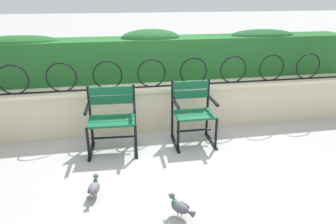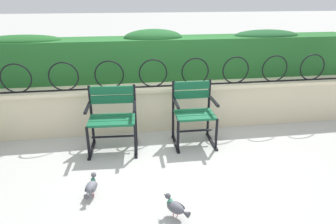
{
  "view_description": "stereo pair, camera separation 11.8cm",
  "coord_description": "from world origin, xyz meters",
  "px_view_note": "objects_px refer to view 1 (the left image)",
  "views": [
    {
      "loc": [
        -0.66,
        -3.49,
        1.99
      ],
      "look_at": [
        0.0,
        0.07,
        0.55
      ],
      "focal_mm": 32.31,
      "sensor_mm": 36.0,
      "label": 1
    },
    {
      "loc": [
        -0.54,
        -3.51,
        1.99
      ],
      "look_at": [
        0.0,
        0.07,
        0.55
      ],
      "focal_mm": 32.31,
      "sensor_mm": 36.0,
      "label": 2
    }
  ],
  "objects_px": {
    "park_chair_left": "(112,117)",
    "pigeon_near_chairs": "(180,207)",
    "park_chair_right": "(193,111)",
    "pigeon_far_side": "(94,188)"
  },
  "relations": [
    {
      "from": "park_chair_right",
      "to": "pigeon_near_chairs",
      "type": "distance_m",
      "value": 1.64
    },
    {
      "from": "park_chair_left",
      "to": "pigeon_near_chairs",
      "type": "height_order",
      "value": "park_chair_left"
    },
    {
      "from": "park_chair_left",
      "to": "pigeon_near_chairs",
      "type": "xyz_separation_m",
      "value": [
        0.59,
        -1.5,
        -0.35
      ]
    },
    {
      "from": "park_chair_left",
      "to": "pigeon_far_side",
      "type": "height_order",
      "value": "park_chair_left"
    },
    {
      "from": "park_chair_right",
      "to": "pigeon_far_side",
      "type": "height_order",
      "value": "park_chair_right"
    },
    {
      "from": "park_chair_right",
      "to": "pigeon_near_chairs",
      "type": "bearing_deg",
      "value": -108.7
    },
    {
      "from": "pigeon_near_chairs",
      "to": "pigeon_far_side",
      "type": "height_order",
      "value": "same"
    },
    {
      "from": "park_chair_right",
      "to": "park_chair_left",
      "type": "bearing_deg",
      "value": -179.02
    },
    {
      "from": "park_chair_right",
      "to": "pigeon_far_side",
      "type": "bearing_deg",
      "value": -141.05
    },
    {
      "from": "park_chair_right",
      "to": "pigeon_far_side",
      "type": "xyz_separation_m",
      "value": [
        -1.32,
        -1.07,
        -0.35
      ]
    }
  ]
}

